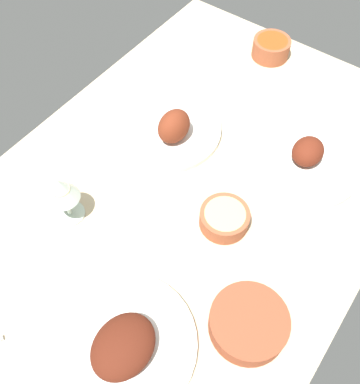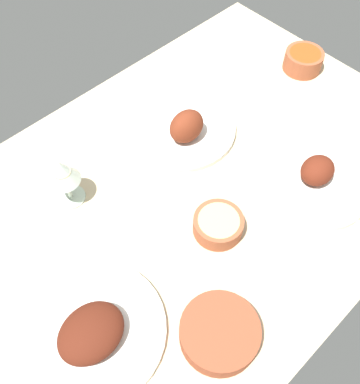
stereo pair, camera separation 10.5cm
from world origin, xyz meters
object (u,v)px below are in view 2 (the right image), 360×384
Objects in this scene: bowl_onions at (219,333)px; bowl_soup at (303,60)px; plate_near_viewer at (92,331)px; plate_far_side at (318,182)px; bowl_potatoes at (218,225)px; wine_glass at (62,173)px; plate_center_main at (183,127)px.

bowl_soup is (76.24, 38.45, 0.42)cm from bowl_onions.
bowl_onions is (18.07, -17.57, 0.53)cm from plate_near_viewer.
plate_far_side is 27.84cm from bowl_potatoes.
plate_near_viewer is 96.60cm from bowl_soup.
bowl_soup is at bearing 42.71° from plate_far_side.
wine_glass is at bearing 139.57° from plate_far_side.
bowl_potatoes is at bearing 44.46° from bowl_onions.
wine_glass is at bearing 62.00° from plate_near_viewer.
plate_center_main is 2.09× the size of wine_glass.
wine_glass is (-34.10, 3.65, 7.61)cm from plate_center_main.
plate_near_viewer is 1.88× the size of bowl_onions.
plate_near_viewer is at bearing -152.07° from plate_center_main.
bowl_soup is (32.26, 29.78, 1.05)cm from plate_far_side.
wine_glass reaches higher than bowl_soup.
plate_far_side is at bearing -17.70° from bowl_potatoes.
plate_center_main is 2.59× the size of bowl_soup.
plate_far_side is 1.48× the size of bowl_onions.
wine_glass reaches higher than bowl_potatoes.
plate_near_viewer reaches higher than bowl_soup.
plate_center_main is 30.77cm from bowl_potatoes.
wine_glass is (-19.44, 30.70, 7.45)cm from bowl_potatoes.
plate_near_viewer is 25.22cm from bowl_onions.
wine_glass reaches higher than plate_center_main.
plate_near_viewer is 35.53cm from bowl_potatoes.
plate_center_main is 1.84× the size of bowl_onions.
bowl_soup is (44.12, -5.73, 0.81)cm from plate_center_main.
wine_glass is (-45.96, 39.16, 7.86)cm from plate_far_side.
plate_near_viewer is 1.27× the size of plate_far_side.
wine_glass is at bearing 122.35° from bowl_potatoes.
bowl_soup is at bearing -7.39° from plate_center_main.
bowl_soup is at bearing -6.83° from wine_glass.
plate_near_viewer is at bearing 135.80° from bowl_onions.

